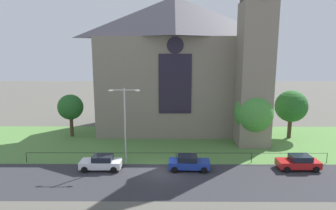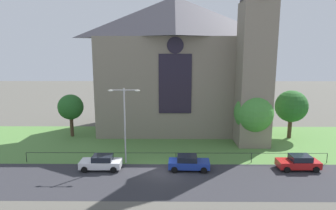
{
  "view_description": "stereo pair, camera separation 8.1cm",
  "coord_description": "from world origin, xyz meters",
  "px_view_note": "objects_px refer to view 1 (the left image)",
  "views": [
    {
      "loc": [
        0.82,
        -28.07,
        12.11
      ],
      "look_at": [
        0.62,
        8.0,
        5.42
      ],
      "focal_mm": 31.41,
      "sensor_mm": 36.0,
      "label": 1
    },
    {
      "loc": [
        0.91,
        -28.07,
        12.11
      ],
      "look_at": [
        0.62,
        8.0,
        5.42
      ],
      "focal_mm": 31.41,
      "sensor_mm": 36.0,
      "label": 2
    }
  ],
  "objects_px": {
    "streetlamp_near": "(125,116)",
    "parked_car_white": "(101,162)",
    "tree_left_far": "(71,107)",
    "tree_right_near": "(254,113)",
    "parked_car_blue": "(189,163)",
    "parked_car_red": "(299,162)",
    "tree_right_far": "(291,106)",
    "church_building": "(180,63)"
  },
  "relations": [
    {
      "from": "parked_car_white",
      "to": "streetlamp_near",
      "type": "bearing_deg",
      "value": -141.05
    },
    {
      "from": "tree_right_far",
      "to": "parked_car_white",
      "type": "bearing_deg",
      "value": -154.52
    },
    {
      "from": "parked_car_white",
      "to": "parked_car_blue",
      "type": "relative_size",
      "value": 0.98
    },
    {
      "from": "parked_car_red",
      "to": "streetlamp_near",
      "type": "bearing_deg",
      "value": -5.88
    },
    {
      "from": "tree_left_far",
      "to": "parked_car_blue",
      "type": "bearing_deg",
      "value": -36.86
    },
    {
      "from": "parked_car_red",
      "to": "tree_left_far",
      "type": "bearing_deg",
      "value": -24.06
    },
    {
      "from": "church_building",
      "to": "tree_right_far",
      "type": "bearing_deg",
      "value": -16.7
    },
    {
      "from": "tree_right_far",
      "to": "parked_car_red",
      "type": "relative_size",
      "value": 1.6
    },
    {
      "from": "parked_car_blue",
      "to": "parked_car_red",
      "type": "xyz_separation_m",
      "value": [
        11.37,
        0.16,
        0.0
      ]
    },
    {
      "from": "church_building",
      "to": "tree_left_far",
      "type": "xyz_separation_m",
      "value": [
        -15.53,
        -4.0,
        -6.05
      ]
    },
    {
      "from": "streetlamp_near",
      "to": "tree_right_far",
      "type": "bearing_deg",
      "value": 23.86
    },
    {
      "from": "tree_left_far",
      "to": "parked_car_white",
      "type": "bearing_deg",
      "value": -59.8
    },
    {
      "from": "tree_left_far",
      "to": "streetlamp_near",
      "type": "xyz_separation_m",
      "value": [
        9.24,
        -10.18,
        1.02
      ]
    },
    {
      "from": "parked_car_blue",
      "to": "streetlamp_near",
      "type": "bearing_deg",
      "value": 167.56
    },
    {
      "from": "tree_left_far",
      "to": "parked_car_blue",
      "type": "relative_size",
      "value": 1.41
    },
    {
      "from": "tree_right_near",
      "to": "parked_car_white",
      "type": "height_order",
      "value": "tree_right_near"
    },
    {
      "from": "parked_car_blue",
      "to": "tree_right_near",
      "type": "bearing_deg",
      "value": 44.54
    },
    {
      "from": "parked_car_blue",
      "to": "tree_left_far",
      "type": "bearing_deg",
      "value": 145.74
    },
    {
      "from": "streetlamp_near",
      "to": "tree_left_far",
      "type": "bearing_deg",
      "value": 132.24
    },
    {
      "from": "tree_right_far",
      "to": "parked_car_red",
      "type": "height_order",
      "value": "tree_right_far"
    },
    {
      "from": "tree_right_far",
      "to": "parked_car_red",
      "type": "bearing_deg",
      "value": -107.38
    },
    {
      "from": "streetlamp_near",
      "to": "parked_car_white",
      "type": "height_order",
      "value": "streetlamp_near"
    },
    {
      "from": "parked_car_blue",
      "to": "parked_car_red",
      "type": "distance_m",
      "value": 11.37
    },
    {
      "from": "tree_right_far",
      "to": "parked_car_white",
      "type": "xyz_separation_m",
      "value": [
        -23.9,
        -11.39,
        -3.76
      ]
    },
    {
      "from": "tree_right_far",
      "to": "streetlamp_near",
      "type": "distance_m",
      "value": 23.67
    },
    {
      "from": "streetlamp_near",
      "to": "parked_car_red",
      "type": "xyz_separation_m",
      "value": [
        18.13,
        -1.65,
        -4.5
      ]
    },
    {
      "from": "tree_right_near",
      "to": "parked_car_white",
      "type": "bearing_deg",
      "value": -156.2
    },
    {
      "from": "tree_left_far",
      "to": "parked_car_red",
      "type": "bearing_deg",
      "value": -23.37
    },
    {
      "from": "parked_car_red",
      "to": "church_building",
      "type": "bearing_deg",
      "value": -53.88
    },
    {
      "from": "church_building",
      "to": "tree_right_far",
      "type": "xyz_separation_m",
      "value": [
        15.36,
        -4.61,
        -5.77
      ]
    },
    {
      "from": "church_building",
      "to": "parked_car_white",
      "type": "xyz_separation_m",
      "value": [
        -8.54,
        -16.0,
        -9.53
      ]
    },
    {
      "from": "parked_car_blue",
      "to": "parked_car_red",
      "type": "height_order",
      "value": "same"
    },
    {
      "from": "parked_car_white",
      "to": "parked_car_red",
      "type": "relative_size",
      "value": 1.0
    },
    {
      "from": "streetlamp_near",
      "to": "parked_car_white",
      "type": "xyz_separation_m",
      "value": [
        -2.26,
        -1.82,
        -4.5
      ]
    },
    {
      "from": "streetlamp_near",
      "to": "parked_car_white",
      "type": "distance_m",
      "value": 5.35
    },
    {
      "from": "tree_right_near",
      "to": "tree_left_far",
      "type": "relative_size",
      "value": 1.12
    },
    {
      "from": "parked_car_blue",
      "to": "parked_car_red",
      "type": "bearing_deg",
      "value": 3.43
    },
    {
      "from": "tree_right_near",
      "to": "parked_car_red",
      "type": "height_order",
      "value": "tree_right_near"
    },
    {
      "from": "church_building",
      "to": "tree_right_far",
      "type": "height_order",
      "value": "church_building"
    },
    {
      "from": "tree_right_near",
      "to": "parked_car_red",
      "type": "xyz_separation_m",
      "value": [
        2.69,
        -7.64,
        -3.55
      ]
    },
    {
      "from": "tree_left_far",
      "to": "tree_right_near",
      "type": "bearing_deg",
      "value": -9.64
    },
    {
      "from": "parked_car_red",
      "to": "parked_car_white",
      "type": "bearing_deg",
      "value": -0.21
    }
  ]
}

